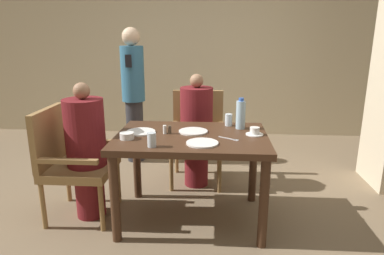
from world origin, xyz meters
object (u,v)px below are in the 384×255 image
Objects in this scene: diner_in_far_chair at (196,130)px; standing_host at (133,92)px; teacup_with_saucer at (255,132)px; glass_tall_near at (152,140)px; chair_far_side at (197,133)px; bowl_small at (127,136)px; chair_left_side at (70,159)px; plate_main_left at (193,131)px; plate_main_right at (202,143)px; diner_in_left_chair at (87,150)px; glass_tall_mid at (229,120)px; water_bottle at (241,114)px; plate_dessert_center at (141,132)px.

diner_in_far_chair is 0.72× the size of standing_host.
teacup_with_saucer is 1.33× the size of glass_tall_near.
chair_far_side is 8.53× the size of bowl_small.
chair_left_side is 0.86m from glass_tall_near.
chair_far_side is at bearing 90.52° from plate_main_left.
standing_host is 1.79m from plate_main_right.
glass_tall_near is (-0.26, -1.00, 0.20)m from diner_in_far_chair.
chair_far_side is 0.99m from standing_host.
diner_in_left_chair reaches higher than glass_tall_mid.
chair_left_side is 3.95× the size of plate_main_left.
standing_host is 14.49× the size of bowl_small.
diner_in_left_chair is 10.48× the size of bowl_small.
diner_in_left_chair is 0.44m from bowl_small.
plate_main_left is 0.90× the size of water_bottle.
glass_tall_mid is at bearing 14.76° from diner_in_left_chair.
glass_tall_near reaches higher than plate_dessert_center.
water_bottle reaches higher than chair_left_side.
bowl_small is 0.90m from glass_tall_mid.
glass_tall_near is (-0.76, -0.35, 0.03)m from teacup_with_saucer.
teacup_with_saucer reaches higher than plate_main_right.
diner_in_far_chair is 10.92× the size of glass_tall_mid.
chair_left_side is at bearing -99.65° from standing_host.
standing_host reaches higher than water_bottle.
diner_in_far_chair is at bearing -40.05° from standing_host.
water_bottle is 2.51× the size of glass_tall_mid.
plate_main_right is 0.37m from glass_tall_near.
chair_far_side is 0.97m from teacup_with_saucer.
water_bottle is at bearing 9.96° from diner_in_left_chair.
plate_main_right and plate_dessert_center have the same top height.
standing_host is 1.51m from bowl_small.
chair_left_side is at bearing 168.81° from plate_main_right.
plate_dessert_center is 2.26× the size of glass_tall_mid.
glass_tall_mid reaches higher than plate_main_left.
chair_far_side is at bearing 119.85° from glass_tall_mid.
diner_in_left_chair is 10.97× the size of glass_tall_near.
diner_in_left_chair is at bearing -165.24° from glass_tall_mid.
chair_far_side is 0.16m from diner_in_far_chair.
diner_in_left_chair reaches higher than bowl_small.
diner_in_left_chair is 0.72× the size of standing_host.
chair_left_side is 3.95× the size of plate_dessert_center.
plate_main_right is (0.09, -1.05, 0.23)m from chair_far_side.
glass_tall_near is (-0.26, -1.14, 0.28)m from chair_far_side.
plate_dessert_center is 2.16× the size of bowl_small.
chair_left_side is at bearing -175.29° from plate_main_left.
plate_main_right is 0.57m from plate_dessert_center.
glass_tall_near is (-0.27, -0.40, 0.05)m from plate_main_left.
plate_dessert_center is 1.70× the size of teacup_with_saucer.
glass_tall_mid is at bearing 37.23° from plate_main_left.
bowl_small is 1.05× the size of glass_tall_near.
plate_main_left is 1.70× the size of teacup_with_saucer.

